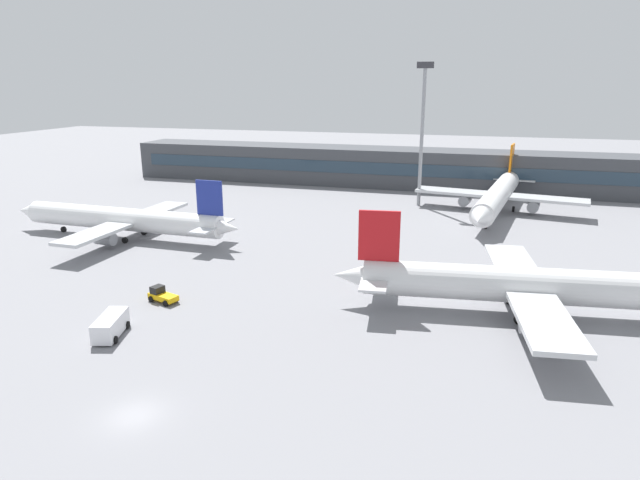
% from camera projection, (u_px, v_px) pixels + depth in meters
% --- Properties ---
extents(ground_plane, '(400.00, 400.00, 0.00)m').
position_uv_depth(ground_plane, '(300.00, 258.00, 78.33)').
color(ground_plane, gray).
extents(terminal_building, '(124.22, 12.13, 9.00)m').
position_uv_depth(terminal_building, '(378.00, 167.00, 133.22)').
color(terminal_building, '#3F4247').
rests_on(terminal_building, ground_plane).
extents(airplane_near, '(44.40, 31.15, 10.98)m').
position_uv_depth(airplane_near, '(540.00, 286.00, 58.33)').
color(airplane_near, silver).
rests_on(airplane_near, ground_plane).
extents(airplane_mid, '(41.54, 28.90, 10.27)m').
position_uv_depth(airplane_mid, '(122.00, 219.00, 87.82)').
color(airplane_mid, white).
rests_on(airplane_mid, ground_plane).
extents(airplane_far, '(32.49, 46.18, 11.44)m').
position_uv_depth(airplane_far, '(498.00, 195.00, 104.70)').
color(airplane_far, white).
rests_on(airplane_far, ground_plane).
extents(baggage_tug_yellow, '(3.88, 2.63, 1.75)m').
position_uv_depth(baggage_tug_yellow, '(162.00, 295.00, 62.73)').
color(baggage_tug_yellow, '#F2B20C').
rests_on(baggage_tug_yellow, ground_plane).
extents(service_van_white, '(3.35, 5.55, 2.08)m').
position_uv_depth(service_van_white, '(111.00, 325.00, 54.18)').
color(service_van_white, white).
rests_on(service_van_white, ground_plane).
extents(floodlight_tower_west, '(3.20, 0.80, 28.07)m').
position_uv_depth(floodlight_tower_west, '(422.00, 126.00, 107.69)').
color(floodlight_tower_west, gray).
rests_on(floodlight_tower_west, ground_plane).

